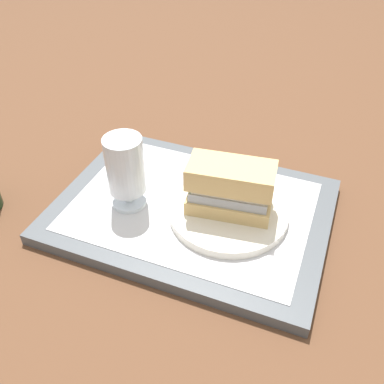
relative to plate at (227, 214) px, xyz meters
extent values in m
plane|color=brown|center=(0.06, 0.00, -0.03)|extent=(3.00, 3.00, 0.00)
cube|color=#4C5156|center=(0.06, 0.00, -0.02)|extent=(0.44, 0.32, 0.02)
cube|color=silver|center=(0.06, 0.00, -0.01)|extent=(0.38, 0.27, 0.00)
cylinder|color=silver|center=(0.00, 0.00, 0.00)|extent=(0.19, 0.19, 0.01)
cube|color=tan|center=(0.00, 0.00, 0.02)|extent=(0.14, 0.08, 0.02)
cube|color=#9EA3A8|center=(0.00, 0.00, 0.04)|extent=(0.13, 0.07, 0.02)
cube|color=silver|center=(0.00, 0.00, 0.05)|extent=(0.12, 0.06, 0.01)
sphere|color=#47932D|center=(0.05, 0.01, 0.06)|extent=(0.04, 0.04, 0.04)
cube|color=tan|center=(0.00, 0.00, 0.07)|extent=(0.14, 0.08, 0.04)
cylinder|color=silver|center=(0.16, 0.03, 0.00)|extent=(0.06, 0.06, 0.01)
cylinder|color=silver|center=(0.16, 0.03, 0.01)|extent=(0.01, 0.01, 0.02)
cylinder|color=silver|center=(0.16, 0.03, 0.07)|extent=(0.06, 0.06, 0.09)
cylinder|color=gold|center=(0.16, 0.03, 0.05)|extent=(0.06, 0.06, 0.05)
cylinder|color=white|center=(0.16, 0.03, 0.07)|extent=(0.05, 0.05, 0.01)
camera|label=1|loc=(-0.13, 0.48, 0.46)|focal=39.75mm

